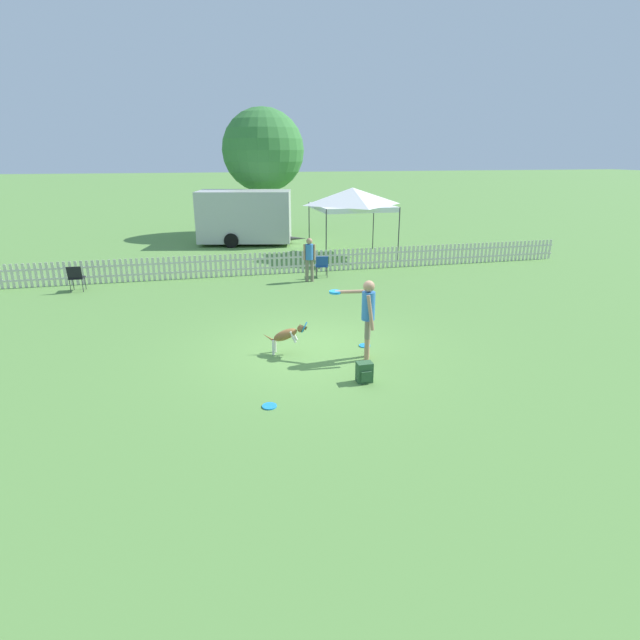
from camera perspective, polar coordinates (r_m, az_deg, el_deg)
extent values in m
plane|color=#5B8C42|center=(11.34, -0.82, -3.46)|extent=(240.00, 240.00, 0.00)
cylinder|color=tan|center=(10.76, 5.37, -3.37)|extent=(0.11, 0.11, 0.49)
cylinder|color=#7A705B|center=(10.61, 5.44, -1.15)|extent=(0.12, 0.12, 0.40)
cylinder|color=tan|center=(10.95, 5.42, -2.98)|extent=(0.11, 0.11, 0.49)
cylinder|color=#7A705B|center=(10.79, 5.49, -0.79)|extent=(0.12, 0.12, 0.40)
cylinder|color=#3372BF|center=(10.54, 5.55, 1.62)|extent=(0.36, 0.36, 0.61)
sphere|color=tan|center=(10.43, 5.62, 3.86)|extent=(0.24, 0.24, 0.24)
cylinder|color=tan|center=(10.37, 5.79, 0.81)|extent=(0.18, 0.22, 0.74)
cylinder|color=tan|center=(10.70, 3.68, 3.25)|extent=(0.69, 0.41, 0.14)
cylinder|color=#1E8CD8|center=(10.78, 1.75, 3.14)|extent=(0.26, 0.26, 0.02)
cylinder|color=#1E8CD8|center=(10.77, 1.75, 3.27)|extent=(0.26, 0.26, 0.02)
ellipsoid|color=olive|center=(10.99, -3.98, -1.70)|extent=(0.65, 0.45, 0.43)
ellipsoid|color=white|center=(11.00, -3.98, -1.90)|extent=(0.35, 0.24, 0.20)
sphere|color=olive|center=(10.87, -2.20, -1.01)|extent=(0.17, 0.17, 0.17)
cone|color=olive|center=(10.85, -1.81, -0.85)|extent=(0.17, 0.14, 0.13)
cylinder|color=#1E8CD8|center=(10.85, -1.81, -0.85)|extent=(0.22, 0.29, 0.25)
cone|color=olive|center=(10.90, -2.29, -0.59)|extent=(0.05, 0.05, 0.07)
cone|color=olive|center=(10.81, -2.38, -0.76)|extent=(0.05, 0.05, 0.07)
cylinder|color=white|center=(11.22, -5.16, -2.85)|extent=(0.06, 0.06, 0.34)
cylinder|color=white|center=(11.07, -5.35, -3.16)|extent=(0.06, 0.06, 0.34)
cylinder|color=white|center=(11.03, -2.98, -1.67)|extent=(0.17, 0.11, 0.27)
cylinder|color=white|center=(10.89, -3.13, -1.94)|extent=(0.17, 0.11, 0.27)
cone|color=olive|center=(11.10, -5.95, -1.98)|extent=(0.27, 0.15, 0.19)
cylinder|color=#1E8CD8|center=(11.61, 5.13, -2.93)|extent=(0.26, 0.26, 0.02)
cylinder|color=#1E8CD8|center=(8.94, -5.80, -9.77)|extent=(0.26, 0.26, 0.02)
cube|color=#2D5633|center=(9.77, 5.09, -5.95)|extent=(0.30, 0.22, 0.40)
cube|color=#2D5633|center=(9.68, 5.33, -6.47)|extent=(0.21, 0.04, 0.20)
cube|color=beige|center=(18.59, -6.28, 5.94)|extent=(24.39, 0.04, 0.06)
cube|color=beige|center=(18.52, -6.32, 6.97)|extent=(24.39, 0.04, 0.06)
cube|color=beige|center=(19.47, -32.71, 4.17)|extent=(0.09, 0.02, 0.81)
cube|color=beige|center=(19.41, -32.21, 4.23)|extent=(0.09, 0.02, 0.81)
cube|color=beige|center=(19.35, -31.72, 4.28)|extent=(0.09, 0.02, 0.81)
cube|color=beige|center=(19.30, -31.21, 4.33)|extent=(0.09, 0.02, 0.81)
cube|color=beige|center=(19.25, -30.71, 4.38)|extent=(0.09, 0.02, 0.81)
cube|color=beige|center=(19.20, -30.20, 4.44)|extent=(0.09, 0.02, 0.81)
cube|color=beige|center=(19.15, -29.69, 4.49)|extent=(0.09, 0.02, 0.81)
cube|color=beige|center=(19.10, -29.18, 4.54)|extent=(0.09, 0.02, 0.81)
cube|color=beige|center=(19.05, -28.67, 4.59)|extent=(0.09, 0.02, 0.81)
cube|color=beige|center=(19.01, -28.15, 4.64)|extent=(0.09, 0.02, 0.81)
cube|color=beige|center=(18.96, -27.63, 4.69)|extent=(0.09, 0.02, 0.81)
cube|color=beige|center=(18.92, -27.11, 4.75)|extent=(0.09, 0.02, 0.81)
cube|color=beige|center=(18.88, -26.58, 4.80)|extent=(0.09, 0.02, 0.81)
cube|color=beige|center=(18.84, -26.05, 4.85)|extent=(0.09, 0.02, 0.81)
cube|color=beige|center=(18.80, -25.53, 4.90)|extent=(0.09, 0.02, 0.81)
cube|color=beige|center=(18.77, -24.99, 4.95)|extent=(0.09, 0.02, 0.81)
cube|color=beige|center=(18.73, -24.46, 5.00)|extent=(0.09, 0.02, 0.81)
cube|color=beige|center=(18.70, -23.92, 5.05)|extent=(0.09, 0.02, 0.81)
cube|color=beige|center=(18.67, -23.39, 5.10)|extent=(0.09, 0.02, 0.81)
cube|color=beige|center=(18.64, -22.85, 5.15)|extent=(0.09, 0.02, 0.81)
cube|color=beige|center=(18.61, -22.31, 5.20)|extent=(0.09, 0.02, 0.81)
cube|color=beige|center=(18.59, -21.76, 5.25)|extent=(0.09, 0.02, 0.81)
cube|color=beige|center=(18.56, -21.22, 5.30)|extent=(0.09, 0.02, 0.81)
cube|color=beige|center=(18.54, -20.67, 5.35)|extent=(0.09, 0.02, 0.81)
cube|color=beige|center=(18.52, -20.13, 5.39)|extent=(0.09, 0.02, 0.81)
cube|color=beige|center=(18.50, -19.58, 5.44)|extent=(0.09, 0.02, 0.81)
cube|color=beige|center=(18.48, -19.03, 5.49)|extent=(0.09, 0.02, 0.81)
cube|color=beige|center=(18.47, -18.48, 5.54)|extent=(0.09, 0.02, 0.81)
cube|color=beige|center=(18.45, -17.93, 5.58)|extent=(0.09, 0.02, 0.81)
cube|color=beige|center=(18.44, -17.38, 5.63)|extent=(0.09, 0.02, 0.81)
cube|color=beige|center=(18.43, -16.82, 5.67)|extent=(0.09, 0.02, 0.81)
cube|color=beige|center=(18.42, -16.27, 5.72)|extent=(0.09, 0.02, 0.81)
cube|color=beige|center=(18.41, -15.71, 5.76)|extent=(0.09, 0.02, 0.81)
cube|color=beige|center=(18.41, -15.16, 5.81)|extent=(0.09, 0.02, 0.81)
cube|color=beige|center=(18.40, -14.60, 5.85)|extent=(0.09, 0.02, 0.81)
cube|color=beige|center=(18.40, -14.05, 5.89)|extent=(0.09, 0.02, 0.81)
cube|color=beige|center=(18.40, -13.49, 5.94)|extent=(0.09, 0.02, 0.81)
cube|color=beige|center=(18.40, -12.94, 5.98)|extent=(0.09, 0.02, 0.81)
cube|color=beige|center=(18.41, -12.38, 6.02)|extent=(0.09, 0.02, 0.81)
cube|color=beige|center=(18.41, -11.83, 6.06)|extent=(0.09, 0.02, 0.81)
cube|color=beige|center=(18.42, -11.27, 6.10)|extent=(0.09, 0.02, 0.81)
cube|color=beige|center=(18.43, -10.72, 6.14)|extent=(0.09, 0.02, 0.81)
cube|color=beige|center=(18.44, -10.16, 6.18)|extent=(0.09, 0.02, 0.81)
cube|color=beige|center=(18.45, -9.61, 6.22)|extent=(0.09, 0.02, 0.81)
cube|color=beige|center=(18.46, -9.05, 6.25)|extent=(0.09, 0.02, 0.81)
cube|color=beige|center=(18.48, -8.50, 6.29)|extent=(0.09, 0.02, 0.81)
cube|color=beige|center=(18.49, -7.95, 6.33)|extent=(0.09, 0.02, 0.81)
cube|color=beige|center=(18.51, -7.40, 6.36)|extent=(0.09, 0.02, 0.81)
cube|color=beige|center=(18.53, -6.85, 6.40)|extent=(0.09, 0.02, 0.81)
cube|color=beige|center=(18.55, -6.30, 6.43)|extent=(0.09, 0.02, 0.81)
cube|color=beige|center=(18.58, -5.76, 6.47)|extent=(0.09, 0.02, 0.81)
cube|color=beige|center=(18.60, -5.21, 6.50)|extent=(0.09, 0.02, 0.81)
cube|color=beige|center=(18.63, -4.67, 6.53)|extent=(0.09, 0.02, 0.81)
cube|color=beige|center=(18.66, -4.12, 6.56)|extent=(0.09, 0.02, 0.81)
cube|color=beige|center=(18.69, -3.58, 6.59)|extent=(0.09, 0.02, 0.81)
cube|color=beige|center=(18.72, -3.04, 6.62)|extent=(0.09, 0.02, 0.81)
cube|color=beige|center=(18.75, -2.50, 6.65)|extent=(0.09, 0.02, 0.81)
cube|color=beige|center=(18.79, -1.97, 6.68)|extent=(0.09, 0.02, 0.81)
cube|color=beige|center=(18.83, -1.44, 6.71)|extent=(0.09, 0.02, 0.81)
cube|color=beige|center=(18.86, -0.90, 6.74)|extent=(0.09, 0.02, 0.81)
cube|color=beige|center=(18.90, -0.37, 6.77)|extent=(0.09, 0.02, 0.81)
cube|color=beige|center=(18.94, 0.15, 6.79)|extent=(0.09, 0.02, 0.81)
cube|color=beige|center=(18.99, 0.68, 6.82)|extent=(0.09, 0.02, 0.81)
cube|color=beige|center=(19.03, 1.20, 6.84)|extent=(0.09, 0.02, 0.81)
cube|color=beige|center=(19.08, 1.72, 6.87)|extent=(0.09, 0.02, 0.81)
cube|color=beige|center=(19.13, 2.24, 6.89)|extent=(0.09, 0.02, 0.81)
cube|color=beige|center=(19.18, 2.75, 6.91)|extent=(0.09, 0.02, 0.81)
cube|color=beige|center=(19.23, 3.26, 6.93)|extent=(0.09, 0.02, 0.81)
cube|color=beige|center=(19.28, 3.77, 6.96)|extent=(0.09, 0.02, 0.81)
cube|color=beige|center=(19.33, 4.28, 6.98)|extent=(0.09, 0.02, 0.81)
cube|color=beige|center=(19.39, 4.79, 7.00)|extent=(0.09, 0.02, 0.81)
cube|color=beige|center=(19.45, 5.29, 7.02)|extent=(0.09, 0.02, 0.81)
cube|color=beige|center=(19.50, 5.78, 7.04)|extent=(0.09, 0.02, 0.81)
cube|color=beige|center=(19.56, 6.28, 7.05)|extent=(0.09, 0.02, 0.81)
cube|color=beige|center=(19.62, 6.77, 7.07)|extent=(0.09, 0.02, 0.81)
cube|color=beige|center=(19.69, 7.26, 7.09)|extent=(0.09, 0.02, 0.81)
cube|color=beige|center=(19.75, 7.75, 7.10)|extent=(0.09, 0.02, 0.81)
cube|color=beige|center=(19.82, 8.23, 7.12)|extent=(0.09, 0.02, 0.81)
cube|color=beige|center=(19.88, 8.71, 7.14)|extent=(0.09, 0.02, 0.81)
cube|color=beige|center=(19.95, 9.19, 7.15)|extent=(0.09, 0.02, 0.81)
cube|color=beige|center=(20.02, 9.66, 7.16)|extent=(0.09, 0.02, 0.81)
cube|color=beige|center=(20.09, 10.13, 7.18)|extent=(0.09, 0.02, 0.81)
cube|color=beige|center=(20.16, 10.60, 7.19)|extent=(0.09, 0.02, 0.81)
cube|color=beige|center=(20.24, 11.06, 7.20)|extent=(0.09, 0.02, 0.81)
cube|color=beige|center=(20.31, 11.52, 7.21)|extent=(0.09, 0.02, 0.81)
cube|color=beige|center=(20.39, 11.98, 7.23)|extent=(0.09, 0.02, 0.81)
cube|color=beige|center=(20.47, 12.43, 7.24)|extent=(0.09, 0.02, 0.81)
cube|color=beige|center=(20.54, 12.88, 7.25)|extent=(0.09, 0.02, 0.81)
cube|color=beige|center=(20.62, 13.33, 7.26)|extent=(0.09, 0.02, 0.81)
cube|color=beige|center=(20.70, 13.77, 7.27)|extent=(0.09, 0.02, 0.81)
cube|color=beige|center=(20.79, 14.21, 7.27)|extent=(0.09, 0.02, 0.81)
cube|color=beige|center=(20.87, 14.65, 7.28)|extent=(0.09, 0.02, 0.81)
cube|color=beige|center=(20.95, 15.08, 7.29)|extent=(0.09, 0.02, 0.81)
cube|color=beige|center=(21.04, 15.51, 7.30)|extent=(0.09, 0.02, 0.81)
cube|color=beige|center=(21.13, 15.93, 7.30)|extent=(0.09, 0.02, 0.81)
cube|color=beige|center=(21.22, 16.36, 7.31)|extent=(0.09, 0.02, 0.81)
cube|color=beige|center=(21.30, 16.78, 7.32)|extent=(0.09, 0.02, 0.81)
cube|color=beige|center=(21.39, 17.19, 7.32)|extent=(0.09, 0.02, 0.81)
cube|color=beige|center=(21.49, 17.60, 7.33)|extent=(0.09, 0.02, 0.81)
cube|color=beige|center=(21.58, 18.01, 7.33)|extent=(0.09, 0.02, 0.81)
cube|color=beige|center=(21.67, 18.41, 7.33)|extent=(0.09, 0.02, 0.81)
cube|color=beige|center=(21.77, 18.82, 7.34)|extent=(0.09, 0.02, 0.81)
cube|color=beige|center=(21.86, 19.21, 7.34)|extent=(0.09, 0.02, 0.81)
cube|color=beige|center=(21.96, 19.61, 7.34)|extent=(0.09, 0.02, 0.81)
cube|color=beige|center=(22.06, 20.00, 7.35)|extent=(0.09, 0.02, 0.81)
cube|color=beige|center=(22.16, 20.39, 7.35)|extent=(0.09, 0.02, 0.81)
cube|color=beige|center=(22.25, 20.77, 7.35)|extent=(0.09, 0.02, 0.81)
cube|color=beige|center=(22.36, 21.15, 7.35)|extent=(0.09, 0.02, 0.81)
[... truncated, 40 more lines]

